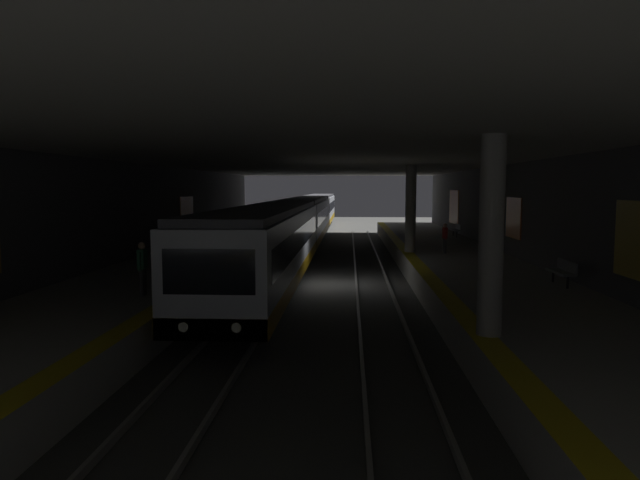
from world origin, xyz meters
TOP-DOWN VIEW (x-y plane):
  - ground_plane at (0.00, 0.00)m, footprint 120.00×120.00m
  - track_left at (0.00, -2.20)m, footprint 60.00×1.53m
  - track_right at (0.00, 2.20)m, footprint 60.00×1.53m
  - platform_left at (0.00, -6.55)m, footprint 60.00×5.30m
  - platform_right at (0.00, 6.55)m, footprint 60.00×5.30m
  - wall_left at (0.04, -9.45)m, footprint 60.00×0.56m
  - wall_right at (-0.00, 9.45)m, footprint 60.00×0.56m
  - ceiling_slab at (0.00, 0.00)m, footprint 60.00×19.40m
  - pillar_near at (-12.56, -4.35)m, footprint 0.56×0.56m
  - pillar_far at (4.26, -4.35)m, footprint 0.56×0.56m
  - metro_train at (18.03, 2.20)m, footprint 60.59×2.83m
  - bench_left_near at (-5.72, -8.53)m, footprint 1.70×0.47m
  - bench_left_mid at (13.84, -8.53)m, footprint 1.70×0.47m
  - bench_right_mid at (3.08, 8.53)m, footprint 1.70×0.47m
  - bench_right_far at (9.83, 8.53)m, footprint 1.70×0.47m
  - person_waiting_near at (3.80, -6.07)m, footprint 0.60×0.22m
  - person_standing_far at (-8.34, 5.29)m, footprint 0.60×0.23m
  - person_boarding at (14.07, 5.85)m, footprint 0.60×0.22m
  - suitcase_rolling at (3.65, -8.04)m, footprint 0.42×0.21m
  - backpack_on_floor at (9.41, 8.56)m, footprint 0.30×0.20m

SIDE VIEW (x-z plane):
  - ground_plane at x=0.00m, z-range 0.00..0.00m
  - track_left at x=0.00m, z-range 0.00..0.16m
  - track_right at x=0.00m, z-range 0.00..0.16m
  - platform_left at x=0.00m, z-range 0.00..1.05m
  - platform_right at x=0.00m, z-range 0.00..1.05m
  - backpack_on_floor at x=9.41m, z-range 1.05..1.45m
  - suitcase_rolling at x=3.65m, z-range 0.90..1.89m
  - bench_left_near at x=-5.72m, z-range 1.14..2.00m
  - bench_left_mid at x=13.84m, z-range 1.14..2.00m
  - bench_right_mid at x=3.08m, z-range 1.14..2.00m
  - bench_right_far at x=9.83m, z-range 1.14..2.00m
  - person_waiting_near at x=3.80m, z-range 1.11..2.64m
  - person_boarding at x=14.07m, z-range 1.11..2.64m
  - person_standing_far at x=-8.34m, z-range 1.12..2.81m
  - metro_train at x=18.03m, z-range 0.28..3.77m
  - wall_right at x=0.00m, z-range 0.00..5.60m
  - wall_left at x=0.04m, z-range 0.00..5.60m
  - pillar_near at x=-12.56m, z-range 1.05..5.60m
  - pillar_far at x=4.26m, z-range 1.05..5.60m
  - ceiling_slab at x=0.00m, z-range 5.60..6.00m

